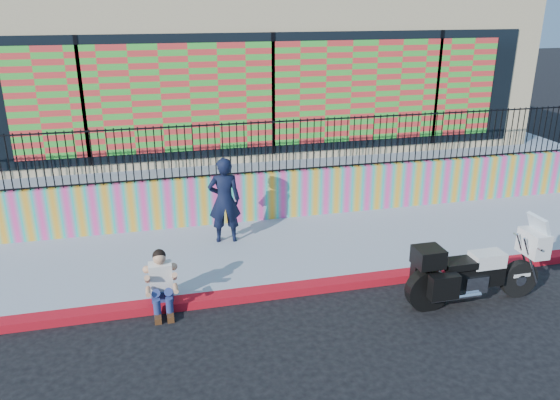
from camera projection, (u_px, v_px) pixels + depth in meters
name	position (u px, v px, depth m)	size (l,w,h in m)	color
ground	(326.00, 289.00, 9.88)	(90.00, 90.00, 0.00)	black
red_curb	(326.00, 285.00, 9.85)	(16.00, 0.30, 0.15)	#A30B1C
sidewalk	(301.00, 248.00, 11.35)	(16.00, 3.00, 0.15)	#8C94A8
mural_wall	(282.00, 194.00, 12.60)	(16.00, 0.20, 1.10)	#ED3E93
metal_fence	(282.00, 146.00, 12.20)	(15.80, 0.04, 1.20)	black
elevated_platform	(243.00, 144.00, 17.27)	(16.00, 10.00, 1.25)	#8C94A8
storefront_building	(242.00, 60.00, 16.17)	(14.00, 8.06, 4.00)	#CCB988
police_motorcycle	(474.00, 270.00, 9.22)	(2.42, 0.80, 1.51)	black
police_officer	(224.00, 200.00, 11.20)	(0.66, 0.43, 1.81)	black
seated_man	(162.00, 288.00, 8.99)	(0.54, 0.71, 1.06)	navy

